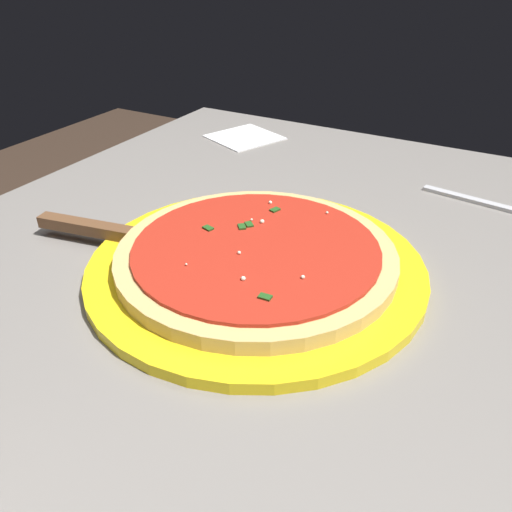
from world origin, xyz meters
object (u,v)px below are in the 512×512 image
at_px(serving_plate, 256,267).
at_px(pizza, 256,254).
at_px(fork, 499,207).
at_px(napkin_folded_right, 244,137).
at_px(pizza_server, 119,233).

relative_size(serving_plate, pizza, 1.21).
bearing_deg(fork, napkin_folded_right, -100.64).
xyz_separation_m(pizza_server, fork, (-0.33, 0.38, -0.01)).
height_order(serving_plate, fork, serving_plate).
distance_m(pizza, napkin_folded_right, 0.45).
bearing_deg(fork, pizza, -35.38).
distance_m(pizza_server, napkin_folded_right, 0.42).
distance_m(pizza_server, fork, 0.50).
bearing_deg(pizza, serving_plate, 36.14).
xyz_separation_m(pizza, fork, (-0.30, 0.21, -0.02)).
bearing_deg(serving_plate, pizza_server, -79.65).
relative_size(serving_plate, napkin_folded_right, 3.25).
distance_m(serving_plate, napkin_folded_right, 0.45).
height_order(pizza, pizza_server, pizza).
bearing_deg(pizza_server, fork, 130.88).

